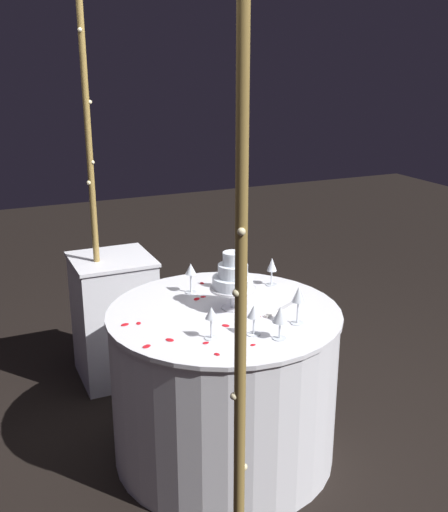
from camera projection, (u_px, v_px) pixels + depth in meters
ground_plane at (224, 451)px, 3.16m from camera, size 12.00×12.00×0.00m
decorative_arch at (139, 163)px, 2.54m from camera, size 2.00×0.06×2.35m
main_table at (224, 384)px, 3.04m from camera, size 1.12×1.12×0.78m
side_table at (115, 318)px, 3.79m from camera, size 0.47×0.47×0.79m
tiered_cake at (233, 277)px, 2.90m from camera, size 0.22×0.22×0.28m
wine_glass_0 at (211, 315)px, 2.60m from camera, size 0.06×0.06×0.15m
wine_glass_1 at (280, 316)px, 2.59m from camera, size 0.07×0.07×0.15m
wine_glass_2 at (191, 271)px, 3.11m from camera, size 0.06×0.06×0.16m
wine_glass_3 at (272, 266)px, 3.22m from camera, size 0.06×0.06×0.15m
wine_glass_4 at (227, 264)px, 3.15m from camera, size 0.06×0.06×0.18m
wine_glass_5 at (298, 297)px, 2.74m from camera, size 0.06×0.06×0.18m
wine_glass_6 at (254, 313)px, 2.64m from camera, size 0.06×0.06×0.14m
cake_knife at (282, 309)px, 2.93m from camera, size 0.15×0.27×0.01m
rose_petal_0 at (202, 283)px, 3.27m from camera, size 0.03×0.02×0.00m
rose_petal_1 at (125, 325)px, 2.76m from camera, size 0.04×0.04×0.00m
rose_petal_2 at (203, 297)px, 3.08m from camera, size 0.03×0.03×0.00m
rose_petal_3 at (147, 346)px, 2.56m from camera, size 0.04×0.05×0.00m
rose_petal_4 at (170, 340)px, 2.61m from camera, size 0.05×0.04×0.00m
rose_petal_5 at (223, 278)px, 3.35m from camera, size 0.02×0.03×0.00m
rose_petal_6 at (253, 345)px, 2.57m from camera, size 0.02×0.02×0.00m
rose_petal_7 at (197, 299)px, 3.06m from camera, size 0.05×0.05×0.00m
rose_petal_8 at (139, 323)px, 2.78m from camera, size 0.04×0.03×0.00m
rose_petal_9 at (258, 316)px, 2.85m from camera, size 0.04×0.03×0.00m
rose_petal_10 at (206, 343)px, 2.59m from camera, size 0.02×0.03×0.00m
rose_petal_11 at (226, 325)px, 2.75m from camera, size 0.04×0.04×0.00m
rose_petal_12 at (217, 354)px, 2.49m from camera, size 0.03×0.03×0.00m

